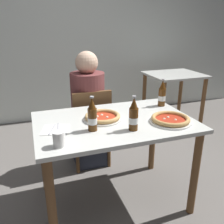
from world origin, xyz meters
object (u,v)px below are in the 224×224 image
diner_seated (88,113)px  beer_bottle_left (134,116)px  dining_table_main (114,134)px  chair_behind_table (90,124)px  napkin_with_cutlery (55,130)px  pizza_marinara_far (170,120)px  beer_bottle_center (162,95)px  pizza_margherita_near (103,117)px  dining_table_background (174,84)px  paper_cup (59,139)px  beer_bottle_right (92,116)px

diner_seated → beer_bottle_left: diner_seated is taller
dining_table_main → chair_behind_table: size_ratio=1.41×
chair_behind_table → napkin_with_cutlery: size_ratio=3.85×
chair_behind_table → pizza_marinara_far: chair_behind_table is taller
beer_bottle_center → chair_behind_table: bearing=143.6°
diner_seated → pizza_margherita_near: diner_seated is taller
diner_seated → pizza_marinara_far: bearing=-62.6°
diner_seated → pizza_marinara_far: (0.43, -0.84, 0.19)m
beer_bottle_center → napkin_with_cutlery: bearing=-166.8°
dining_table_background → pizza_margherita_near: pizza_margherita_near is taller
chair_behind_table → napkin_with_cutlery: (-0.41, -0.65, 0.27)m
chair_behind_table → beer_bottle_center: size_ratio=3.44×
dining_table_background → pizza_marinara_far: pizza_marinara_far is taller
dining_table_main → pizza_marinara_far: pizza_marinara_far is taller
chair_behind_table → dining_table_background: chair_behind_table is taller
dining_table_main → napkin_with_cutlery: size_ratio=5.43×
dining_table_main → napkin_with_cutlery: bearing=-175.5°
dining_table_main → paper_cup: (-0.45, -0.29, 0.16)m
diner_seated → napkin_with_cutlery: (-0.40, -0.70, 0.17)m
beer_bottle_right → dining_table_background: bearing=43.1°
chair_behind_table → beer_bottle_right: bearing=76.4°
paper_cup → dining_table_background: bearing=41.9°
pizza_margherita_near → paper_cup: paper_cup is taller
beer_bottle_left → napkin_with_cutlery: beer_bottle_left is taller
chair_behind_table → paper_cup: (-0.41, -0.90, 0.32)m
beer_bottle_left → beer_bottle_center: 0.61m
beer_bottle_center → napkin_with_cutlery: size_ratio=1.12×
dining_table_main → chair_behind_table: bearing=94.1°
pizza_marinara_far → napkin_with_cutlery: bearing=170.5°
diner_seated → paper_cup: (-0.41, -0.95, 0.21)m
paper_cup → dining_table_main: bearing=32.2°
beer_bottle_left → beer_bottle_right: 0.28m
diner_seated → pizza_margherita_near: bearing=-93.2°
napkin_with_cutlery → beer_bottle_center: bearing=13.2°
beer_bottle_right → napkin_with_cutlery: size_ratio=1.12×
beer_bottle_center → beer_bottle_right: size_ratio=1.00×
dining_table_main → pizza_marinara_far: (0.39, -0.18, 0.14)m
beer_bottle_center → paper_cup: 1.09m
pizza_margherita_near → beer_bottle_right: (-0.12, -0.17, 0.08)m
dining_table_main → paper_cup: paper_cup is taller
pizza_margherita_near → beer_bottle_center: size_ratio=1.20×
dining_table_background → pizza_marinara_far: size_ratio=2.56×
chair_behind_table → beer_bottle_left: 0.91m
chair_behind_table → pizza_margherita_near: chair_behind_table is taller
pizza_marinara_far → paper_cup: 0.85m
diner_seated → beer_bottle_center: bearing=-39.5°
paper_cup → beer_bottle_center: bearing=26.1°
beer_bottle_left → dining_table_background: bearing=49.7°
pizza_margherita_near → beer_bottle_right: 0.23m
beer_bottle_right → diner_seated: bearing=78.6°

